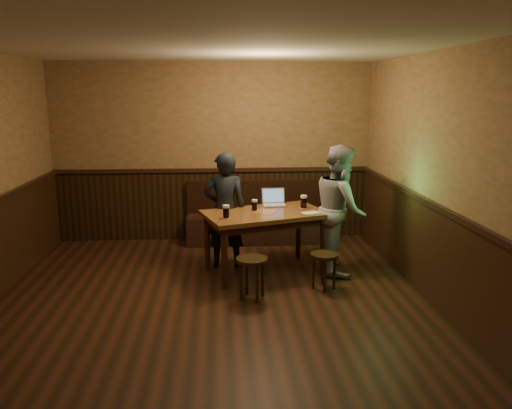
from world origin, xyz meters
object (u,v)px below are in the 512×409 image
object	(u,v)px
pint_mid	(255,205)
person_grey	(340,209)
stool_left	(252,266)
stool_right	(324,261)
person_suit	(225,210)
laptop	(274,201)
bench	(257,222)
pint_left	(226,212)
pint_right	(304,202)
pub_table	(265,220)

from	to	relation	value
pint_mid	person_grey	distance (m)	1.13
stool_left	stool_right	xyz separation A→B (m)	(0.89, 0.22, -0.03)
pint_mid	person_suit	world-z (taller)	person_suit
laptop	person_suit	world-z (taller)	person_suit
person_grey	bench	bearing A→B (deg)	37.38
bench	stool_left	world-z (taller)	bench
pint_left	person_grey	distance (m)	1.53
pint_right	laptop	distance (m)	0.44
pint_left	pub_table	bearing A→B (deg)	29.69
bench	stool_right	distance (m)	2.15
stool_right	person_grey	size ratio (longest dim) A/B	0.27
pint_left	pint_right	size ratio (longest dim) A/B	0.93
pint_left	stool_left	bearing A→B (deg)	-63.70
pub_table	stool_left	bearing A→B (deg)	-122.72
stool_right	person_grey	bearing A→B (deg)	62.99
stool_left	pint_left	world-z (taller)	pint_left
pub_table	laptop	xyz separation A→B (m)	(0.16, 0.40, 0.17)
bench	pint_right	distance (m)	1.47
laptop	bench	bearing A→B (deg)	95.73
pint_mid	person_suit	distance (m)	0.45
laptop	person_suit	xyz separation A→B (m)	(-0.67, -0.12, -0.09)
pint_left	pint_mid	xyz separation A→B (m)	(0.38, 0.37, -0.01)
pint_right	pub_table	bearing A→B (deg)	-162.10
bench	person_grey	size ratio (longest dim) A/B	1.30
person_suit	pint_left	bearing A→B (deg)	90.82
pint_right	person_suit	world-z (taller)	person_suit
bench	stool_right	world-z (taller)	bench
bench	stool_left	bearing A→B (deg)	-95.62
stool_left	pint_right	world-z (taller)	pint_right
pint_mid	laptop	bearing A→B (deg)	47.84
bench	person_suit	xyz separation A→B (m)	(-0.51, -1.12, 0.48)
pint_left	pint_mid	world-z (taller)	pint_left
pint_mid	person_grey	world-z (taller)	person_grey
bench	person_suit	bearing A→B (deg)	-114.48
stool_left	laptop	size ratio (longest dim) A/B	1.47
stool_right	person_grey	xyz separation A→B (m)	(0.33, 0.65, 0.49)
pint_right	person_grey	xyz separation A→B (m)	(0.46, -0.16, -0.07)
pub_table	stool_left	xyz separation A→B (m)	(-0.22, -0.86, -0.32)
stool_right	laptop	bearing A→B (deg)	115.83
laptop	person_grey	world-z (taller)	person_grey
person_suit	pint_right	bearing A→B (deg)	174.03
stool_left	pint_right	xyz separation A→B (m)	(0.76, 1.03, 0.52)
pint_mid	person_grey	bearing A→B (deg)	-3.43
pint_left	person_grey	size ratio (longest dim) A/B	0.10
pint_right	person_suit	distance (m)	1.06
bench	stool_right	bearing A→B (deg)	-71.94
pint_right	person_suit	xyz separation A→B (m)	(-1.05, 0.11, -0.12)
pub_table	person_suit	distance (m)	0.59
pint_left	laptop	distance (m)	0.96
stool_left	person_suit	distance (m)	1.24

